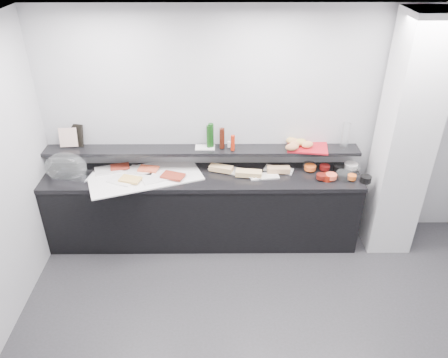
{
  "coord_description": "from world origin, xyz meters",
  "views": [
    {
      "loc": [
        -0.48,
        -2.58,
        3.4
      ],
      "look_at": [
        -0.45,
        1.45,
        1.0
      ],
      "focal_mm": 35.0,
      "sensor_mm": 36.0,
      "label": 1
    }
  ],
  "objects_px": {
    "cloche_base": "(73,176)",
    "carafe": "(345,136)",
    "bread_tray": "(307,147)",
    "condiment_tray": "(205,147)",
    "sandwich_plate_mid": "(264,176)",
    "framed_print": "(76,135)"
  },
  "relations": [
    {
      "from": "sandwich_plate_mid",
      "to": "bread_tray",
      "type": "relative_size",
      "value": 0.72
    },
    {
      "from": "sandwich_plate_mid",
      "to": "carafe",
      "type": "height_order",
      "value": "carafe"
    },
    {
      "from": "framed_print",
      "to": "cloche_base",
      "type": "bearing_deg",
      "value": -73.3
    },
    {
      "from": "cloche_base",
      "to": "bread_tray",
      "type": "xyz_separation_m",
      "value": [
        2.66,
        0.23,
        0.24
      ]
    },
    {
      "from": "cloche_base",
      "to": "carafe",
      "type": "bearing_deg",
      "value": 14.3
    },
    {
      "from": "cloche_base",
      "to": "bread_tray",
      "type": "height_order",
      "value": "bread_tray"
    },
    {
      "from": "carafe",
      "to": "sandwich_plate_mid",
      "type": "bearing_deg",
      "value": -165.77
    },
    {
      "from": "framed_print",
      "to": "condiment_tray",
      "type": "bearing_deg",
      "value": 14.09
    },
    {
      "from": "condiment_tray",
      "to": "carafe",
      "type": "bearing_deg",
      "value": 0.23
    },
    {
      "from": "cloche_base",
      "to": "sandwich_plate_mid",
      "type": "relative_size",
      "value": 1.18
    },
    {
      "from": "cloche_base",
      "to": "sandwich_plate_mid",
      "type": "height_order",
      "value": "cloche_base"
    },
    {
      "from": "sandwich_plate_mid",
      "to": "carafe",
      "type": "bearing_deg",
      "value": 6.18
    },
    {
      "from": "bread_tray",
      "to": "carafe",
      "type": "bearing_deg",
      "value": 9.52
    },
    {
      "from": "sandwich_plate_mid",
      "to": "framed_print",
      "type": "distance_m",
      "value": 2.21
    },
    {
      "from": "condiment_tray",
      "to": "bread_tray",
      "type": "bearing_deg",
      "value": -0.15
    },
    {
      "from": "cloche_base",
      "to": "framed_print",
      "type": "height_order",
      "value": "framed_print"
    },
    {
      "from": "sandwich_plate_mid",
      "to": "bread_tray",
      "type": "height_order",
      "value": "bread_tray"
    },
    {
      "from": "condiment_tray",
      "to": "sandwich_plate_mid",
      "type": "bearing_deg",
      "value": -18.95
    },
    {
      "from": "sandwich_plate_mid",
      "to": "carafe",
      "type": "xyz_separation_m",
      "value": [
        0.92,
        0.23,
        0.39
      ]
    },
    {
      "from": "bread_tray",
      "to": "carafe",
      "type": "xyz_separation_m",
      "value": [
        0.42,
        0.01,
        0.14
      ]
    },
    {
      "from": "framed_print",
      "to": "bread_tray",
      "type": "xyz_separation_m",
      "value": [
        2.65,
        -0.09,
        -0.12
      ]
    },
    {
      "from": "cloche_base",
      "to": "carafe",
      "type": "relative_size",
      "value": 1.28
    }
  ]
}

